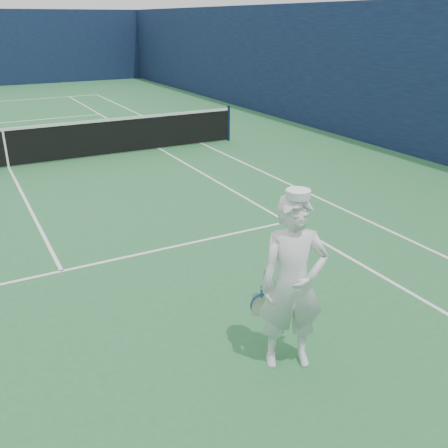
{
  "coord_description": "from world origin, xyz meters",
  "views": [
    {
      "loc": [
        -1.02,
        -13.41,
        3.52
      ],
      "look_at": [
        1.77,
        -8.26,
        1.1
      ],
      "focal_mm": 40.0,
      "sensor_mm": 36.0,
      "label": 1
    }
  ],
  "objects": [
    {
      "name": "ground",
      "position": [
        0.0,
        0.0,
        0.0
      ],
      "size": [
        80.0,
        80.0,
        0.0
      ],
      "primitive_type": "plane",
      "color": "#286A3A",
      "rests_on": "ground"
    },
    {
      "name": "tennis_player",
      "position": [
        1.77,
        -9.76,
        0.98
      ],
      "size": [
        0.83,
        0.74,
        2.0
      ],
      "rotation": [
        0.0,
        0.0,
        -0.39
      ],
      "color": "white",
      "rests_on": "ground"
    },
    {
      "name": "court_markings",
      "position": [
        0.0,
        0.0,
        0.0
      ],
      "size": [
        11.03,
        23.83,
        0.01
      ],
      "color": "white",
      "rests_on": "ground"
    },
    {
      "name": "tennis_net",
      "position": [
        0.0,
        0.0,
        0.55
      ],
      "size": [
        12.88,
        0.09,
        1.07
      ],
      "color": "#141E4C",
      "rests_on": "ground"
    }
  ]
}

